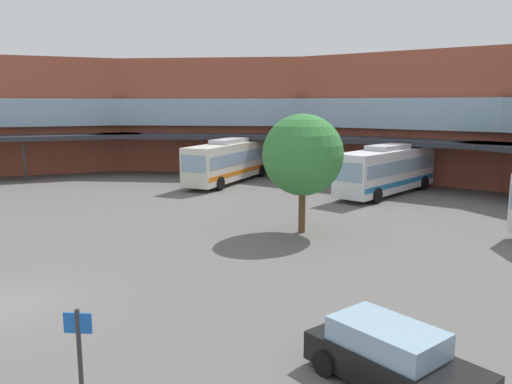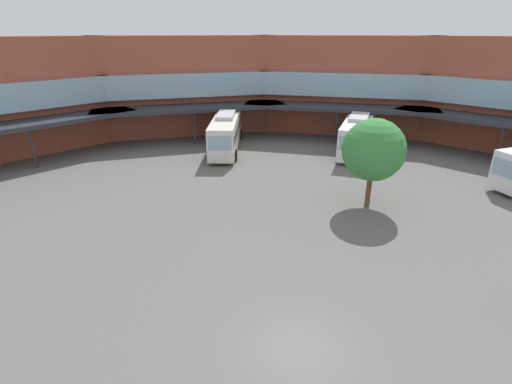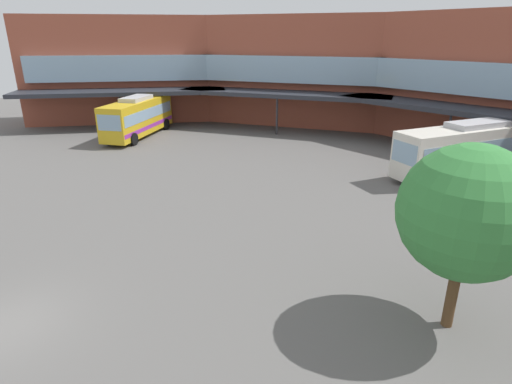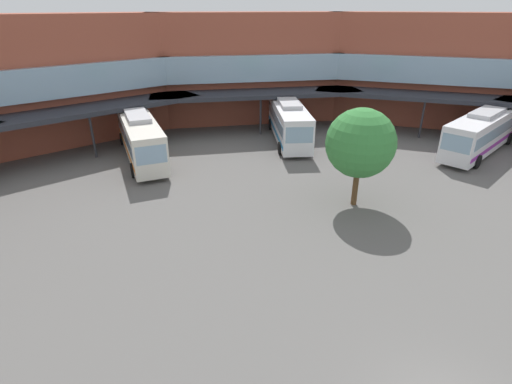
{
  "view_description": "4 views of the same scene",
  "coord_description": "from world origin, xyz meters",
  "px_view_note": "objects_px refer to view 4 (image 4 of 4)",
  "views": [
    {
      "loc": [
        13.88,
        -12.5,
        6.81
      ],
      "look_at": [
        3.0,
        15.69,
        1.57
      ],
      "focal_mm": 36.17,
      "sensor_mm": 36.0,
      "label": 1
    },
    {
      "loc": [
        -1.94,
        -11.51,
        11.57
      ],
      "look_at": [
        -1.44,
        11.83,
        1.74
      ],
      "focal_mm": 26.93,
      "sensor_mm": 36.0,
      "label": 2
    },
    {
      "loc": [
        14.16,
        2.31,
        9.21
      ],
      "look_at": [
        -1.11,
        9.88,
        2.8
      ],
      "focal_mm": 29.44,
      "sensor_mm": 36.0,
      "label": 3
    },
    {
      "loc": [
        -8.93,
        -4.7,
        11.69
      ],
      "look_at": [
        -0.42,
        13.39,
        2.23
      ],
      "focal_mm": 27.7,
      "sensor_mm": 36.0,
      "label": 4
    }
  ],
  "objects_px": {
    "bus_0": "(289,121)",
    "plaza_tree": "(360,143)",
    "bus_3": "(482,131)",
    "bus_1": "(140,136)"
  },
  "relations": [
    {
      "from": "bus_0",
      "to": "plaza_tree",
      "type": "relative_size",
      "value": 1.8
    },
    {
      "from": "bus_0",
      "to": "plaza_tree",
      "type": "bearing_deg",
      "value": 9.26
    },
    {
      "from": "plaza_tree",
      "to": "bus_1",
      "type": "bearing_deg",
      "value": 126.15
    },
    {
      "from": "bus_0",
      "to": "bus_3",
      "type": "xyz_separation_m",
      "value": [
        13.52,
        -9.94,
        -0.03
      ]
    },
    {
      "from": "bus_0",
      "to": "bus_1",
      "type": "height_order",
      "value": "bus_1"
    },
    {
      "from": "bus_0",
      "to": "bus_3",
      "type": "height_order",
      "value": "bus_0"
    },
    {
      "from": "bus_0",
      "to": "bus_1",
      "type": "relative_size",
      "value": 0.92
    },
    {
      "from": "bus_0",
      "to": "bus_3",
      "type": "bearing_deg",
      "value": 74.39
    },
    {
      "from": "bus_1",
      "to": "bus_3",
      "type": "bearing_deg",
      "value": 70.11
    },
    {
      "from": "bus_1",
      "to": "plaza_tree",
      "type": "distance_m",
      "value": 18.35
    }
  ]
}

